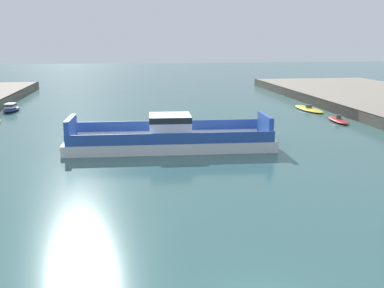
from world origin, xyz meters
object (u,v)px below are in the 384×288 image
(moored_boat_near_right, at_px, (338,120))
(moored_boat_mid_left, at_px, (309,109))
(chain_ferry, at_px, (170,137))
(moored_boat_near_left, at_px, (11,108))

(moored_boat_near_right, relative_size, moored_boat_mid_left, 0.70)
(moored_boat_near_right, height_order, moored_boat_mid_left, moored_boat_near_right)
(chain_ferry, relative_size, moored_boat_near_left, 4.02)
(moored_boat_near_left, distance_m, moored_boat_mid_left, 47.26)
(chain_ferry, relative_size, moored_boat_mid_left, 2.55)
(moored_boat_near_left, distance_m, moored_boat_near_right, 49.43)
(moored_boat_near_left, relative_size, moored_boat_mid_left, 0.63)
(moored_boat_near_left, relative_size, moored_boat_near_right, 0.90)
(moored_boat_near_right, bearing_deg, moored_boat_mid_left, 89.32)
(chain_ferry, relative_size, moored_boat_near_right, 3.61)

